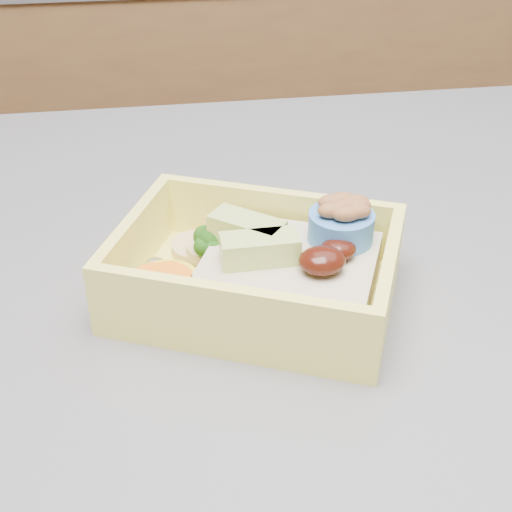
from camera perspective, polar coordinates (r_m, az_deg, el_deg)
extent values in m
cube|color=brown|center=(1.80, -8.07, 7.88)|extent=(3.20, 0.60, 0.90)
cube|color=#333438|center=(0.45, -6.60, -10.02)|extent=(1.24, 0.84, 0.04)
cube|color=#FFF269|center=(0.48, 0.00, -3.07)|extent=(0.22, 0.19, 0.01)
cube|color=#FFF269|center=(0.52, 1.75, 3.09)|extent=(0.17, 0.08, 0.04)
cube|color=#FFF269|center=(0.42, -2.16, -4.95)|extent=(0.17, 0.08, 0.04)
cube|color=#FFF269|center=(0.46, 10.45, -2.05)|extent=(0.05, 0.11, 0.04)
cube|color=#FFF269|center=(0.49, -9.66, 0.93)|extent=(0.05, 0.11, 0.04)
cube|color=tan|center=(0.47, 2.60, -1.71)|extent=(0.14, 0.14, 0.03)
ellipsoid|color=black|center=(0.45, 5.31, -0.37)|extent=(0.04, 0.04, 0.02)
ellipsoid|color=black|center=(0.46, 6.57, 0.53)|extent=(0.03, 0.03, 0.01)
cube|color=#B8D16D|center=(0.45, 0.29, 0.58)|extent=(0.05, 0.02, 0.02)
cube|color=#B8D16D|center=(0.47, -0.73, 2.08)|extent=(0.05, 0.05, 0.02)
cylinder|color=#6DA357|center=(0.49, -3.48, -0.41)|extent=(0.01, 0.01, 0.02)
sphere|color=#1F5112|center=(0.49, -3.55, 1.36)|extent=(0.02, 0.02, 0.02)
sphere|color=#1F5112|center=(0.49, -2.51, 1.27)|extent=(0.02, 0.02, 0.02)
sphere|color=#1F5112|center=(0.49, -4.14, 1.57)|extent=(0.02, 0.02, 0.02)
sphere|color=#1F5112|center=(0.48, -3.46, 0.58)|extent=(0.01, 0.01, 0.01)
sphere|color=#1F5112|center=(0.48, -4.21, 0.76)|extent=(0.01, 0.01, 0.01)
sphere|color=#1F5112|center=(0.49, -3.22, 1.59)|extent=(0.01, 0.01, 0.01)
cylinder|color=yellow|center=(0.47, -7.15, -2.79)|extent=(0.04, 0.04, 0.02)
cylinder|color=orange|center=(0.46, -7.12, -1.37)|extent=(0.02, 0.02, 0.00)
cylinder|color=orange|center=(0.46, -8.26, -1.51)|extent=(0.02, 0.02, 0.00)
cylinder|color=orange|center=(0.45, -6.57, -1.66)|extent=(0.02, 0.02, 0.00)
cylinder|color=tan|center=(0.52, -4.57, 0.67)|extent=(0.04, 0.04, 0.01)
cylinder|color=tan|center=(0.51, -3.32, 0.58)|extent=(0.04, 0.04, 0.01)
ellipsoid|color=white|center=(0.51, -0.94, 1.16)|extent=(0.02, 0.02, 0.02)
ellipsoid|color=white|center=(0.49, -8.05, -1.21)|extent=(0.02, 0.02, 0.02)
cylinder|color=#3D79D2|center=(0.48, 6.81, 2.33)|extent=(0.04, 0.04, 0.02)
ellipsoid|color=brown|center=(0.47, 6.93, 3.91)|extent=(0.02, 0.02, 0.01)
ellipsoid|color=brown|center=(0.47, 8.08, 3.99)|extent=(0.02, 0.02, 0.01)
ellipsoid|color=brown|center=(0.48, 6.08, 4.32)|extent=(0.02, 0.02, 0.01)
ellipsoid|color=brown|center=(0.46, 7.26, 3.38)|extent=(0.02, 0.02, 0.01)
ellipsoid|color=brown|center=(0.47, 6.09, 3.66)|extent=(0.02, 0.02, 0.01)
ellipsoid|color=brown|center=(0.47, 8.08, 3.57)|extent=(0.02, 0.02, 0.01)
ellipsoid|color=brown|center=(0.48, 6.89, 4.50)|extent=(0.02, 0.02, 0.01)
ellipsoid|color=brown|center=(0.48, 7.93, 4.30)|extent=(0.02, 0.02, 0.01)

